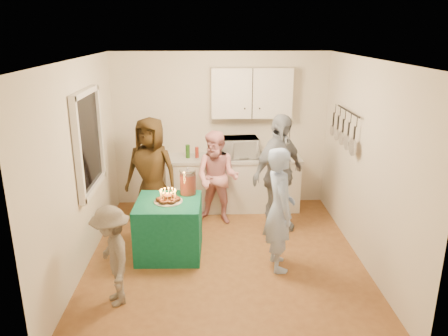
{
  "coord_description": "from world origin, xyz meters",
  "views": [
    {
      "loc": [
        -0.2,
        -5.25,
        2.94
      ],
      "look_at": [
        0.0,
        0.35,
        1.15
      ],
      "focal_mm": 35.0,
      "sensor_mm": 36.0,
      "label": 1
    }
  ],
  "objects_px": {
    "party_table": "(169,228)",
    "punch_jar": "(188,182)",
    "man_birthday": "(280,209)",
    "woman_back_right": "(278,174)",
    "microwave": "(240,147)",
    "counter": "(233,184)",
    "woman_back_center": "(217,178)",
    "child_near_left": "(112,256)",
    "woman_back_left": "(151,172)"
  },
  "relations": [
    {
      "from": "man_birthday",
      "to": "woman_back_right",
      "type": "distance_m",
      "value": 1.08
    },
    {
      "from": "counter",
      "to": "child_near_left",
      "type": "distance_m",
      "value": 3.05
    },
    {
      "from": "punch_jar",
      "to": "woman_back_center",
      "type": "xyz_separation_m",
      "value": [
        0.42,
        0.73,
        -0.19
      ]
    },
    {
      "from": "punch_jar",
      "to": "woman_back_center",
      "type": "height_order",
      "value": "woman_back_center"
    },
    {
      "from": "counter",
      "to": "woman_back_left",
      "type": "xyz_separation_m",
      "value": [
        -1.29,
        -0.54,
        0.42
      ]
    },
    {
      "from": "punch_jar",
      "to": "child_near_left",
      "type": "xyz_separation_m",
      "value": [
        -0.77,
        -1.38,
        -0.35
      ]
    },
    {
      "from": "microwave",
      "to": "punch_jar",
      "type": "xyz_separation_m",
      "value": [
        -0.8,
        -1.29,
        -0.14
      ]
    },
    {
      "from": "counter",
      "to": "man_birthday",
      "type": "relative_size",
      "value": 1.38
    },
    {
      "from": "punch_jar",
      "to": "child_near_left",
      "type": "relative_size",
      "value": 0.29
    },
    {
      "from": "man_birthday",
      "to": "woman_back_center",
      "type": "height_order",
      "value": "man_birthday"
    },
    {
      "from": "woman_back_right",
      "to": "child_near_left",
      "type": "relative_size",
      "value": 1.56
    },
    {
      "from": "microwave",
      "to": "woman_back_left",
      "type": "distance_m",
      "value": 1.51
    },
    {
      "from": "party_table",
      "to": "woman_back_right",
      "type": "xyz_separation_m",
      "value": [
        1.56,
        0.66,
        0.52
      ]
    },
    {
      "from": "punch_jar",
      "to": "woman_back_left",
      "type": "xyz_separation_m",
      "value": [
        -0.59,
        0.75,
        -0.08
      ]
    },
    {
      "from": "punch_jar",
      "to": "woman_back_right",
      "type": "xyz_separation_m",
      "value": [
        1.31,
        0.39,
        -0.03
      ]
    },
    {
      "from": "punch_jar",
      "to": "man_birthday",
      "type": "xyz_separation_m",
      "value": [
        1.17,
        -0.67,
        -0.13
      ]
    },
    {
      "from": "microwave",
      "to": "child_near_left",
      "type": "relative_size",
      "value": 0.51
    },
    {
      "from": "man_birthday",
      "to": "party_table",
      "type": "bearing_deg",
      "value": 68.69
    },
    {
      "from": "party_table",
      "to": "man_birthday",
      "type": "distance_m",
      "value": 1.54
    },
    {
      "from": "party_table",
      "to": "punch_jar",
      "type": "distance_m",
      "value": 0.66
    },
    {
      "from": "woman_back_left",
      "to": "man_birthday",
      "type": "bearing_deg",
      "value": -22.42
    },
    {
      "from": "counter",
      "to": "woman_back_left",
      "type": "height_order",
      "value": "woman_back_left"
    },
    {
      "from": "woman_back_left",
      "to": "microwave",
      "type": "bearing_deg",
      "value": 37.79
    },
    {
      "from": "counter",
      "to": "microwave",
      "type": "xyz_separation_m",
      "value": [
        0.1,
        0.0,
        0.64
      ]
    },
    {
      "from": "microwave",
      "to": "man_birthday",
      "type": "height_order",
      "value": "man_birthday"
    },
    {
      "from": "microwave",
      "to": "party_table",
      "type": "distance_m",
      "value": 2.01
    },
    {
      "from": "punch_jar",
      "to": "party_table",
      "type": "bearing_deg",
      "value": -133.71
    },
    {
      "from": "punch_jar",
      "to": "counter",
      "type": "bearing_deg",
      "value": 61.75
    },
    {
      "from": "woman_back_center",
      "to": "child_near_left",
      "type": "height_order",
      "value": "woman_back_center"
    },
    {
      "from": "man_birthday",
      "to": "child_near_left",
      "type": "bearing_deg",
      "value": 104.68
    },
    {
      "from": "punch_jar",
      "to": "woman_back_left",
      "type": "relative_size",
      "value": 0.2
    },
    {
      "from": "man_birthday",
      "to": "woman_back_left",
      "type": "bearing_deg",
      "value": 45.7
    },
    {
      "from": "party_table",
      "to": "woman_back_right",
      "type": "distance_m",
      "value": 1.77
    },
    {
      "from": "punch_jar",
      "to": "woman_back_left",
      "type": "bearing_deg",
      "value": 128.47
    },
    {
      "from": "woman_back_center",
      "to": "child_near_left",
      "type": "xyz_separation_m",
      "value": [
        -1.19,
        -2.11,
        -0.16
      ]
    },
    {
      "from": "party_table",
      "to": "child_near_left",
      "type": "distance_m",
      "value": 1.24
    },
    {
      "from": "man_birthday",
      "to": "woman_back_left",
      "type": "distance_m",
      "value": 2.26
    },
    {
      "from": "microwave",
      "to": "punch_jar",
      "type": "bearing_deg",
      "value": -126.56
    },
    {
      "from": "microwave",
      "to": "punch_jar",
      "type": "height_order",
      "value": "microwave"
    },
    {
      "from": "microwave",
      "to": "party_table",
      "type": "height_order",
      "value": "microwave"
    },
    {
      "from": "man_birthday",
      "to": "woman_back_left",
      "type": "xyz_separation_m",
      "value": [
        -1.76,
        1.42,
        0.05
      ]
    },
    {
      "from": "punch_jar",
      "to": "woman_back_right",
      "type": "distance_m",
      "value": 1.37
    },
    {
      "from": "man_birthday",
      "to": "woman_back_left",
      "type": "height_order",
      "value": "woman_back_left"
    },
    {
      "from": "microwave",
      "to": "woman_back_right",
      "type": "distance_m",
      "value": 1.05
    },
    {
      "from": "woman_back_center",
      "to": "woman_back_right",
      "type": "distance_m",
      "value": 0.97
    },
    {
      "from": "party_table",
      "to": "woman_back_center",
      "type": "distance_m",
      "value": 1.26
    },
    {
      "from": "microwave",
      "to": "child_near_left",
      "type": "height_order",
      "value": "microwave"
    },
    {
      "from": "woman_back_center",
      "to": "child_near_left",
      "type": "relative_size",
      "value": 1.28
    },
    {
      "from": "woman_back_right",
      "to": "counter",
      "type": "bearing_deg",
      "value": 82.24
    },
    {
      "from": "woman_back_left",
      "to": "woman_back_center",
      "type": "height_order",
      "value": "woman_back_left"
    }
  ]
}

